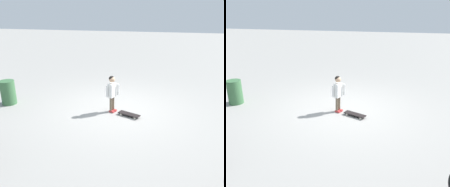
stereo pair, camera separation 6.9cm
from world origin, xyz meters
TOP-DOWN VIEW (x-y plane):
  - ground_plane at (0.00, 0.00)m, footprint 50.00×50.00m
  - child_person at (0.21, -0.13)m, footprint 0.29×0.32m
  - skateboard at (0.41, 0.40)m, footprint 0.40×0.65m
  - trash_bin at (0.38, -3.39)m, footprint 0.44×0.44m

SIDE VIEW (x-z plane):
  - ground_plane at x=0.00m, z-range 0.00..0.00m
  - skateboard at x=0.41m, z-range 0.02..0.10m
  - trash_bin at x=0.38m, z-range 0.00..0.74m
  - child_person at x=0.21m, z-range 0.13..1.19m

